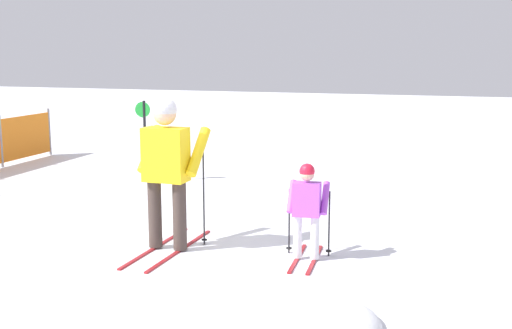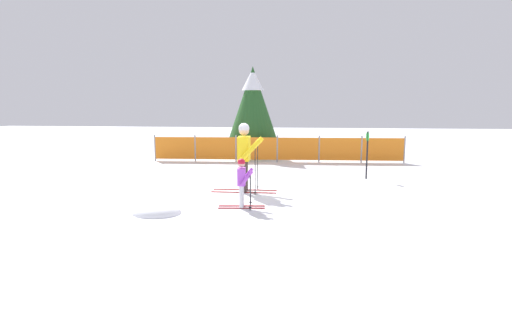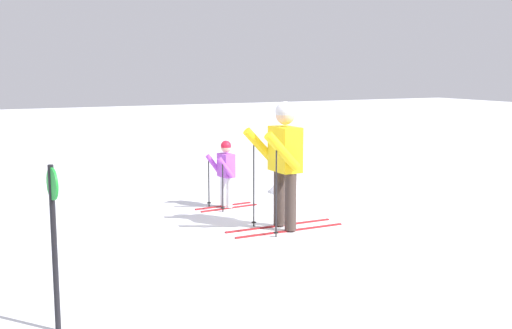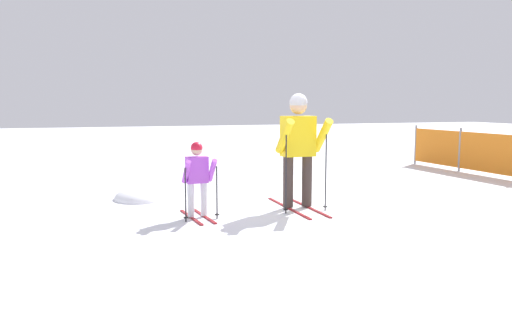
{
  "view_description": "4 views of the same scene",
  "coord_description": "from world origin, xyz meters",
  "views": [
    {
      "loc": [
        -6.49,
        -3.54,
        2.33
      ],
      "look_at": [
        0.54,
        -1.05,
        1.03
      ],
      "focal_mm": 45.0,
      "sensor_mm": 36.0,
      "label": 1
    },
    {
      "loc": [
        1.62,
        -10.41,
        2.3
      ],
      "look_at": [
        0.59,
        -1.27,
        0.92
      ],
      "focal_mm": 28.0,
      "sensor_mm": 36.0,
      "label": 2
    },
    {
      "loc": [
        4.52,
        7.78,
        2.3
      ],
      "look_at": [
        0.3,
        -0.66,
        0.87
      ],
      "focal_mm": 45.0,
      "sensor_mm": 36.0,
      "label": 3
    },
    {
      "loc": [
        7.44,
        -3.14,
        1.67
      ],
      "look_at": [
        0.35,
        -0.83,
        0.76
      ],
      "focal_mm": 35.0,
      "sensor_mm": 36.0,
      "label": 4
    }
  ],
  "objects": [
    {
      "name": "skier_child",
      "position": [
        0.33,
        -1.73,
        0.65
      ],
      "size": [
        1.07,
        0.54,
        1.12
      ],
      "rotation": [
        0.0,
        0.0,
        0.11
      ],
      "color": "maroon",
      "rests_on": "ground_plane"
    },
    {
      "name": "trail_marker",
      "position": [
        3.68,
        2.21,
        0.91
      ],
      "size": [
        0.06,
        0.28,
        1.48
      ],
      "color": "black",
      "rests_on": "ground_plane"
    },
    {
      "name": "skier_adult",
      "position": [
        0.17,
        -0.06,
        1.09
      ],
      "size": [
        1.73,
        0.77,
        1.83
      ],
      "rotation": [
        0.0,
        0.0,
        0.01
      ],
      "color": "maroon",
      "rests_on": "ground_plane"
    },
    {
      "name": "snow_mound",
      "position": [
        -1.42,
        -2.41,
        0.0
      ],
      "size": [
        1.05,
        0.9,
        0.42
      ],
      "primitive_type": "ellipsoid",
      "color": "white",
      "rests_on": "ground_plane"
    },
    {
      "name": "ground_plane",
      "position": [
        0.0,
        0.0,
        0.0
      ],
      "size": [
        60.0,
        60.0,
        0.0
      ],
      "primitive_type": "plane",
      "color": "white"
    }
  ]
}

